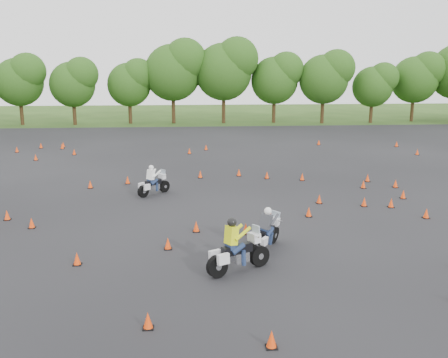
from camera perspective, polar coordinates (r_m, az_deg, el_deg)
ground at (r=22.68m, az=0.77°, el=-5.21°), size 140.00×140.00×0.00m
asphalt_pad at (r=28.43m, az=-0.31°, el=-1.45°), size 62.00×62.00×0.00m
treeline at (r=57.05m, az=1.17°, el=10.48°), size 86.69×32.69×10.87m
traffic_cones at (r=28.08m, az=-0.94°, el=-1.16°), size 35.89×33.19×0.45m
rider_grey at (r=19.48m, az=4.63°, el=-5.55°), size 1.86×2.33×1.79m
rider_yellow at (r=17.35m, az=1.77°, el=-7.56°), size 2.60×1.91×1.96m
rider_white at (r=27.87m, az=-8.05°, el=-0.07°), size 2.05×2.03×1.70m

